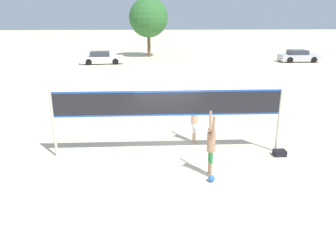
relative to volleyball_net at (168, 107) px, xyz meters
name	(u,v)px	position (x,y,z in m)	size (l,w,h in m)	color
ground_plane	(168,154)	(0.00, 0.00, -1.87)	(200.00, 200.00, 0.00)	beige
volleyball_net	(168,107)	(0.00, 0.00, 0.00)	(8.57, 0.09, 2.49)	beige
player_spiker	(211,144)	(1.30, -1.87, -0.72)	(0.28, 0.71, 2.18)	tan
player_blocker	(194,118)	(1.15, 1.12, -0.78)	(0.28, 0.70, 2.07)	tan
volleyball	(211,179)	(1.28, -2.29, -1.76)	(0.22, 0.22, 0.22)	blue
gear_bag	(280,153)	(4.25, -0.41, -1.76)	(0.45, 0.34, 0.22)	black
parked_car_near	(299,57)	(15.92, 24.42, -1.28)	(4.34, 1.84, 1.30)	#B7B7BC
parked_car_mid	(102,58)	(-5.83, 24.18, -1.28)	(4.63, 2.31, 1.29)	silver
tree_left_cluster	(148,18)	(-0.77, 29.92, 2.80)	(4.71, 4.71, 7.04)	brown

